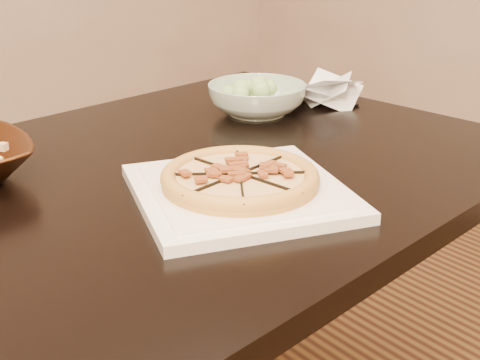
{
  "coord_description": "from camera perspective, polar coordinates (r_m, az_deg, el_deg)",
  "views": [
    {
      "loc": [
        -0.51,
        -0.91,
        1.16
      ],
      "look_at": [
        0.09,
        -0.17,
        0.78
      ],
      "focal_mm": 50.0,
      "sensor_mm": 36.0,
      "label": 1
    }
  ],
  "objects": [
    {
      "name": "dining_table",
      "position": [
        1.16,
        -7.86,
        -4.57
      ],
      "size": [
        1.46,
        1.02,
        0.75
      ],
      "color": "black",
      "rests_on": "floor"
    },
    {
      "name": "plate",
      "position": [
        1.03,
        -0.0,
        -1.01
      ],
      "size": [
        0.4,
        0.4,
        0.02
      ],
      "color": "white",
      "rests_on": "dining_table"
    },
    {
      "name": "salad_bowl",
      "position": [
        1.46,
        1.46,
        6.92
      ],
      "size": [
        0.26,
        0.26,
        0.07
      ],
      "primitive_type": "imported",
      "rotation": [
        0.0,
        0.0,
        0.25
      ],
      "color": "#B4CBBB",
      "rests_on": "dining_table"
    },
    {
      "name": "salad",
      "position": [
        1.45,
        1.49,
        8.87
      ],
      "size": [
        0.12,
        0.1,
        0.04
      ],
      "color": "#99B772",
      "rests_on": "salad_bowl"
    },
    {
      "name": "cling_film",
      "position": [
        1.54,
        7.26,
        7.2
      ],
      "size": [
        0.2,
        0.17,
        0.05
      ],
      "primitive_type": null,
      "rotation": [
        0.0,
        0.0,
        -0.28
      ],
      "color": "white",
      "rests_on": "dining_table"
    },
    {
      "name": "pizza",
      "position": [
        1.02,
        -0.0,
        0.2
      ],
      "size": [
        0.24,
        0.24,
        0.03
      ],
      "color": "gold",
      "rests_on": "plate"
    }
  ]
}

